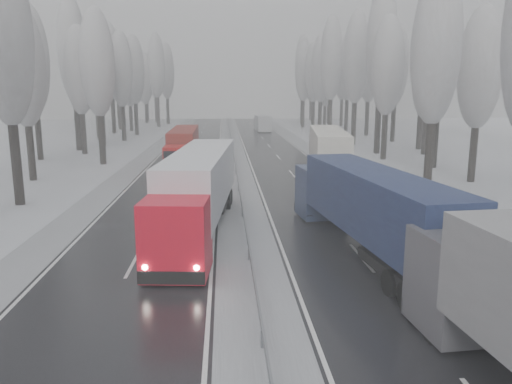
{
  "coord_description": "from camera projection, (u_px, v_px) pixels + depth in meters",
  "views": [
    {
      "loc": [
        -1.09,
        -9.81,
        7.66
      ],
      "look_at": [
        0.64,
        16.96,
        2.2
      ],
      "focal_mm": 35.0,
      "sensor_mm": 36.0,
      "label": 1
    }
  ],
  "objects": [
    {
      "name": "carriageway_right",
      "position": [
        302.0,
        186.0,
        40.85
      ],
      "size": [
        7.5,
        200.0,
        0.03
      ],
      "primitive_type": "cube",
      "color": "black",
      "rests_on": "ground"
    },
    {
      "name": "carriageway_left",
      "position": [
        173.0,
        187.0,
        40.19
      ],
      "size": [
        7.5,
        200.0,
        0.03
      ],
      "primitive_type": "cube",
      "color": "black",
      "rests_on": "ground"
    },
    {
      "name": "median_slush",
      "position": [
        238.0,
        186.0,
        40.52
      ],
      "size": [
        3.0,
        200.0,
        0.04
      ],
      "primitive_type": "cube",
      "color": "#AAADB2",
      "rests_on": "ground"
    },
    {
      "name": "shoulder_right",
      "position": [
        361.0,
        185.0,
        41.17
      ],
      "size": [
        2.4,
        200.0,
        0.04
      ],
      "primitive_type": "cube",
      "color": "#AAADB2",
      "rests_on": "ground"
    },
    {
      "name": "shoulder_left",
      "position": [
        111.0,
        188.0,
        39.88
      ],
      "size": [
        2.4,
        200.0,
        0.04
      ],
      "primitive_type": "cube",
      "color": "#AAADB2",
      "rests_on": "ground"
    },
    {
      "name": "median_guardrail",
      "position": [
        238.0,
        179.0,
        40.39
      ],
      "size": [
        0.12,
        200.0,
        0.76
      ],
      "color": "slate",
      "rests_on": "ground"
    },
    {
      "name": "tree_18",
      "position": [
        436.0,
        48.0,
        36.4
      ],
      "size": [
        3.6,
        3.6,
        16.58
      ],
      "color": "black",
      "rests_on": "ground"
    },
    {
      "name": "tree_19",
      "position": [
        480.0,
        69.0,
        40.92
      ],
      "size": [
        3.6,
        3.6,
        14.57
      ],
      "color": "black",
      "rests_on": "ground"
    },
    {
      "name": "tree_20",
      "position": [
        435.0,
        62.0,
        44.68
      ],
      "size": [
        3.6,
        3.6,
        15.71
      ],
      "color": "black",
      "rests_on": "ground"
    },
    {
      "name": "tree_21",
      "position": [
        441.0,
        45.0,
        48.36
      ],
      "size": [
        3.6,
        3.6,
        18.62
      ],
      "color": "black",
      "rests_on": "ground"
    },
    {
      "name": "tree_22",
      "position": [
        388.0,
        67.0,
        54.81
      ],
      "size": [
        3.6,
        3.6,
        15.86
      ],
      "color": "black",
      "rests_on": "ground"
    },
    {
      "name": "tree_23",
      "position": [
        428.0,
        81.0,
        59.41
      ],
      "size": [
        3.6,
        3.6,
        13.55
      ],
      "color": "black",
      "rests_on": "ground"
    },
    {
      "name": "tree_24",
      "position": [
        382.0,
        44.0,
        59.58
      ],
      "size": [
        3.6,
        3.6,
        20.49
      ],
      "color": "black",
      "rests_on": "ground"
    },
    {
      "name": "tree_25",
      "position": [
        424.0,
        52.0,
        64.06
      ],
      "size": [
        3.6,
        3.6,
        19.44
      ],
      "color": "black",
      "rests_on": "ground"
    },
    {
      "name": "tree_26",
      "position": [
        356.0,
        58.0,
        69.8
      ],
      "size": [
        3.6,
        3.6,
        18.78
      ],
      "color": "black",
      "rests_on": "ground"
    },
    {
      "name": "tree_27",
      "position": [
        396.0,
        65.0,
        74.31
      ],
      "size": [
        3.6,
        3.6,
        17.62
      ],
      "color": "black",
      "rests_on": "ground"
    },
    {
      "name": "tree_28",
      "position": [
        331.0,
        59.0,
        80.06
      ],
      "size": [
        3.6,
        3.6,
        19.62
      ],
      "color": "black",
      "rests_on": "ground"
    },
    {
      "name": "tree_29",
      "position": [
        369.0,
        67.0,
        84.63
      ],
      "size": [
        3.6,
        3.6,
        18.11
      ],
      "color": "black",
      "rests_on": "ground"
    },
    {
      "name": "tree_30",
      "position": [
        321.0,
        69.0,
        89.83
      ],
      "size": [
        3.6,
        3.6,
        17.86
      ],
      "color": "black",
      "rests_on": "ground"
    },
    {
      "name": "tree_31",
      "position": [
        348.0,
        67.0,
        94.02
      ],
      "size": [
        3.6,
        3.6,
        18.58
      ],
      "color": "black",
      "rests_on": "ground"
    },
    {
      "name": "tree_32",
      "position": [
        314.0,
        72.0,
        97.24
      ],
      "size": [
        3.6,
        3.6,
        17.33
      ],
      "color": "black",
      "rests_on": "ground"
    },
    {
      "name": "tree_33",
      "position": [
        325.0,
        83.0,
        101.74
      ],
      "size": [
        3.6,
        3.6,
        14.33
      ],
      "color": "black",
      "rests_on": "ground"
    },
    {
      "name": "tree_34",
      "position": [
        304.0,
        73.0,
        104.1
      ],
      "size": [
        3.6,
        3.6,
        17.63
      ],
      "color": "black",
      "rests_on": "ground"
    },
    {
      "name": "tree_35",
      "position": [
        343.0,
        71.0,
        108.51
      ],
      "size": [
        3.6,
        3.6,
        18.25
      ],
      "color": "black",
      "rests_on": "ground"
    },
    {
      "name": "tree_36",
      "position": [
        303.0,
        67.0,
        113.48
      ],
      "size": [
        3.6,
        3.6,
        20.23
      ],
      "color": "black",
      "rests_on": "ground"
    },
    {
      "name": "tree_37",
      "position": [
        329.0,
        78.0,
        118.32
      ],
      "size": [
        3.6,
        3.6,
        16.37
      ],
      "color": "black",
      "rests_on": "ground"
    },
    {
      "name": "tree_38",
      "position": [
        303.0,
        75.0,
        124.2
      ],
      "size": [
        3.6,
        3.6,
        17.97
      ],
      "color": "black",
      "rests_on": "ground"
    },
    {
      "name": "tree_39",
      "position": [
        311.0,
        80.0,
        128.52
      ],
      "size": [
        3.6,
        3.6,
        16.19
      ],
      "color": "black",
      "rests_on": "ground"
    },
    {
      "name": "tree_58",
      "position": [
        4.0,
        36.0,
        32.05
      ],
      "size": [
        3.6,
        3.6,
        17.21
      ],
      "color": "black",
      "rests_on": "ground"
    },
    {
      "name": "tree_60",
      "position": [
        23.0,
        67.0,
        41.6
      ],
      "size": [
        3.6,
        3.6,
        14.84
      ],
      "color": "black",
      "rests_on": "ground"
    },
    {
      "name": "tree_62",
      "position": [
        97.0,
        64.0,
        51.01
      ],
      "size": [
        3.6,
        3.6,
        16.04
      ],
      "color": "black",
      "rests_on": "ground"
    },
    {
      "name": "tree_63",
      "position": [
        32.0,
        60.0,
        54.31
      ],
      "size": [
        3.6,
        3.6,
        16.88
      ],
      "color": "black",
      "rests_on": "ground"
    },
    {
      "name": "tree_64",
      "position": [
        79.0,
        71.0,
        59.6
      ],
      "size": [
        3.6,
        3.6,
        15.42
      ],
      "color": "black",
      "rests_on": "ground"
    },
    {
      "name": "tree_65",
      "position": [
        72.0,
        51.0,
        62.89
      ],
      "size": [
        3.6,
        3.6,
        19.48
      ],
      "color": "black",
      "rests_on": "ground"
    },
    {
      "name": "tree_66",
      "position": [
        100.0,
        75.0,
        69.05
      ],
      "size": [
        3.6,
        3.6,
        15.23
      ],
      "color": "black",
      "rests_on": "ground"
    },
    {
      "name": "tree_67",
      "position": [
        96.0,
        67.0,
        72.64
      ],
      "size": [
        3.6,
        3.6,
        17.09
      ],
      "color": "black",
      "rests_on": "ground"
    },
    {
      "name": "tree_68",
      "position": [
        121.0,
        70.0,
        75.58
      ],
      "size": [
        3.6,
        3.6,
        16.65
      ],
      "color": "black",
      "rests_on": "ground"
    },
    {
      "name": "tree_69",
      "position": [
        94.0,
        60.0,
        78.85
      ],
      "size": [
        3.6,
        3.6,
        19.35
      ],
      "color": "black",
      "rests_on": "ground"
    },
    {
      "name": "tree_70",
      "position": [
        134.0,
        71.0,
        85.4
      ],
      "size": [
        3.6,
        3.6,
        17.09
      ],
      "color": "black",
      "rests_on": "ground"
    },
    {
      "name": "tree_71",
      "position": [
        110.0,
        62.0,
        88.69
      ],
      "size": [
        3.6,
        3.6,
        19.61
      ],
      "color": "black",
      "rests_on": "ground"
    },
    {
      "name": "tree_72",
      "position": [
        129.0,
        79.0,
        94.63
      ],
      "size": [
        3.6,
        3.6,
        15.11
      ],
      "color": "black",
      "rests_on": "ground"
    },
    {
      "name": "tree_73",
      "position": [
        118.0,
        73.0,
        98.09
      ],
      "size": [
        3.6,
        3.6,
        17.22
      ],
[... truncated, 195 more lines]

